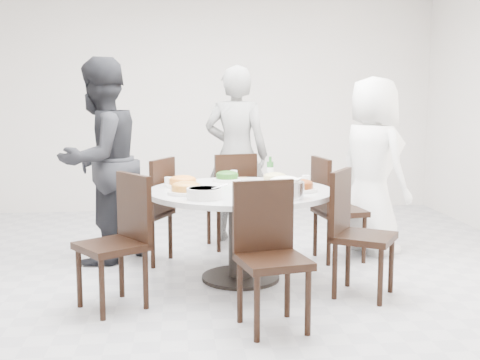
{
  "coord_description": "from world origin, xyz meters",
  "views": [
    {
      "loc": [
        -0.38,
        -4.89,
        1.5
      ],
      "look_at": [
        0.12,
        -0.07,
        0.82
      ],
      "focal_mm": 45.0,
      "sensor_mm": 36.0,
      "label": 1
    }
  ],
  "objects": [
    {
      "name": "dish_tofu",
      "position": [
        -0.32,
        -0.3,
        0.79
      ],
      "size": [
        0.29,
        0.29,
        0.08
      ],
      "primitive_type": "cylinder",
      "color": "white",
      "rests_on": "dining_table"
    },
    {
      "name": "rice_bowl",
      "position": [
        0.41,
        -0.56,
        0.81
      ],
      "size": [
        0.28,
        0.28,
        0.12
      ],
      "primitive_type": "cylinder",
      "color": "silver",
      "rests_on": "dining_table"
    },
    {
      "name": "wall_front",
      "position": [
        0.0,
        -3.0,
        1.4
      ],
      "size": [
        6.0,
        0.01,
        2.8
      ],
      "primitive_type": "cube",
      "color": "white",
      "rests_on": "ground"
    },
    {
      "name": "chair_sw",
      "position": [
        -0.85,
        -0.7,
        0.47
      ],
      "size": [
        0.58,
        0.58,
        0.95
      ],
      "primitive_type": "cube",
      "rotation": [
        0.0,
        0.0,
        5.32
      ],
      "color": "black",
      "rests_on": "floor"
    },
    {
      "name": "diner_middle",
      "position": [
        0.22,
        1.24,
        0.9
      ],
      "size": [
        0.76,
        0.61,
        1.81
      ],
      "primitive_type": "imported",
      "rotation": [
        0.0,
        0.0,
        2.84
      ],
      "color": "black",
      "rests_on": "floor"
    },
    {
      "name": "diner_left",
      "position": [
        -1.07,
        0.57,
        0.92
      ],
      "size": [
        1.1,
        1.13,
        1.84
      ],
      "primitive_type": "imported",
      "rotation": [
        0.0,
        0.0,
        4.06
      ],
      "color": "black",
      "rests_on": "floor"
    },
    {
      "name": "chair_n",
      "position": [
        0.13,
        0.97,
        0.47
      ],
      "size": [
        0.51,
        0.51,
        0.95
      ],
      "primitive_type": "cube",
      "rotation": [
        0.0,
        0.0,
        3.37
      ],
      "color": "black",
      "rests_on": "floor"
    },
    {
      "name": "soup_bowl",
      "position": [
        -0.19,
        -0.53,
        0.79
      ],
      "size": [
        0.26,
        0.26,
        0.08
      ],
      "primitive_type": "cylinder",
      "color": "white",
      "rests_on": "dining_table"
    },
    {
      "name": "tea_cups",
      "position": [
        0.15,
        0.51,
        0.79
      ],
      "size": [
        0.07,
        0.07,
        0.08
      ],
      "primitive_type": "cylinder",
      "color": "white",
      "rests_on": "dining_table"
    },
    {
      "name": "beverage_bottle",
      "position": [
        0.45,
        0.41,
        0.86
      ],
      "size": [
        0.06,
        0.06,
        0.21
      ],
      "primitive_type": "cylinder",
      "color": "#28652A",
      "rests_on": "dining_table"
    },
    {
      "name": "chair_se",
      "position": [
        1.0,
        -0.62,
        0.47
      ],
      "size": [
        0.58,
        0.58,
        0.95
      ],
      "primitive_type": "cube",
      "rotation": [
        0.0,
        0.0,
        7.29
      ],
      "color": "black",
      "rests_on": "floor"
    },
    {
      "name": "wall_back",
      "position": [
        0.0,
        3.0,
        1.4
      ],
      "size": [
        6.0,
        0.01,
        2.8
      ],
      "primitive_type": "cube",
      "color": "white",
      "rests_on": "ground"
    },
    {
      "name": "diner_right",
      "position": [
        1.46,
        0.63,
        0.84
      ],
      "size": [
        0.82,
        0.97,
        1.68
      ],
      "primitive_type": "imported",
      "rotation": [
        0.0,
        0.0,
        1.99
      ],
      "color": "white",
      "rests_on": "floor"
    },
    {
      "name": "dining_table",
      "position": [
        0.12,
        -0.12,
        0.38
      ],
      "size": [
        1.5,
        1.5,
        0.75
      ],
      "primitive_type": "cylinder",
      "color": "silver",
      "rests_on": "floor"
    },
    {
      "name": "dish_orange",
      "position": [
        -0.34,
        0.06,
        0.79
      ],
      "size": [
        0.29,
        0.29,
        0.08
      ],
      "primitive_type": "cylinder",
      "color": "white",
      "rests_on": "dining_table"
    },
    {
      "name": "chopsticks",
      "position": [
        0.13,
        0.54,
        0.76
      ],
      "size": [
        0.24,
        0.04,
        0.01
      ],
      "primitive_type": null,
      "color": "tan",
      "rests_on": "dining_table"
    },
    {
      "name": "dish_redbrown",
      "position": [
        0.57,
        -0.26,
        0.79
      ],
      "size": [
        0.31,
        0.31,
        0.08
      ],
      "primitive_type": "cylinder",
      "color": "white",
      "rests_on": "dining_table"
    },
    {
      "name": "chair_s",
      "position": [
        0.22,
        -1.2,
        0.47
      ],
      "size": [
        0.5,
        0.5,
        0.95
      ],
      "primitive_type": "cube",
      "rotation": [
        0.0,
        0.0,
        6.49
      ],
      "color": "black",
      "rests_on": "floor"
    },
    {
      "name": "floor",
      "position": [
        0.0,
        0.0,
        0.0
      ],
      "size": [
        6.0,
        6.0,
        0.01
      ],
      "primitive_type": "cube",
      "color": "#B6B6BB",
      "rests_on": "ground"
    },
    {
      "name": "chair_nw",
      "position": [
        -0.69,
        0.51,
        0.47
      ],
      "size": [
        0.56,
        0.56,
        0.95
      ],
      "primitive_type": "cube",
      "rotation": [
        0.0,
        0.0,
        4.26
      ],
      "color": "black",
      "rests_on": "floor"
    },
    {
      "name": "dish_greens",
      "position": [
        0.05,
        0.36,
        0.78
      ],
      "size": [
        0.25,
        0.25,
        0.06
      ],
      "primitive_type": "cylinder",
      "color": "white",
      "rests_on": "dining_table"
    },
    {
      "name": "chair_ne",
      "position": [
        1.09,
        0.39,
        0.47
      ],
      "size": [
        0.47,
        0.47,
        0.95
      ],
      "primitive_type": "cube",
      "rotation": [
        0.0,
        0.0,
        1.7
      ],
      "color": "black",
      "rests_on": "floor"
    },
    {
      "name": "dish_pale",
      "position": [
        0.45,
        0.2,
        0.78
      ],
      "size": [
        0.26,
        0.26,
        0.07
      ],
      "primitive_type": "cylinder",
      "color": "white",
      "rests_on": "dining_table"
    }
  ]
}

